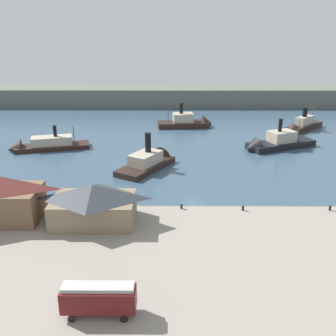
# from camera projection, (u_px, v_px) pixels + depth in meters

# --- Properties ---
(ground_plane) EXTENTS (320.00, 320.00, 0.00)m
(ground_plane) POSITION_uv_depth(u_px,v_px,m) (192.00, 203.00, 78.58)
(ground_plane) COLOR #385166
(quay_promenade) EXTENTS (110.00, 36.00, 1.20)m
(quay_promenade) POSITION_uv_depth(u_px,v_px,m) (199.00, 263.00, 57.71)
(quay_promenade) COLOR gray
(quay_promenade) RESTS_ON ground
(seawall_edge) EXTENTS (110.00, 0.80, 1.00)m
(seawall_edge) POSITION_uv_depth(u_px,v_px,m) (193.00, 209.00, 75.03)
(seawall_edge) COLOR slate
(seawall_edge) RESTS_ON ground
(ferry_shed_central_terminal) EXTENTS (14.57, 9.45, 7.08)m
(ferry_shed_central_terminal) POSITION_uv_depth(u_px,v_px,m) (93.00, 204.00, 67.34)
(ferry_shed_central_terminal) COLOR #847056
(ferry_shed_central_terminal) RESTS_ON quay_promenade
(street_tram) EXTENTS (8.84, 2.82, 4.19)m
(street_tram) POSITION_uv_depth(u_px,v_px,m) (99.00, 298.00, 45.59)
(street_tram) COLOR maroon
(street_tram) RESTS_ON quay_promenade
(mooring_post_west) EXTENTS (0.44, 0.44, 0.90)m
(mooring_post_west) POSITION_uv_depth(u_px,v_px,m) (330.00, 208.00, 72.76)
(mooring_post_west) COLOR black
(mooring_post_west) RESTS_ON quay_promenade
(mooring_post_center_east) EXTENTS (0.44, 0.44, 0.90)m
(mooring_post_center_east) POSITION_uv_depth(u_px,v_px,m) (182.00, 207.00, 73.40)
(mooring_post_center_east) COLOR black
(mooring_post_center_east) RESTS_ON quay_promenade
(mooring_post_center_west) EXTENTS (0.44, 0.44, 0.90)m
(mooring_post_center_west) POSITION_uv_depth(u_px,v_px,m) (243.00, 208.00, 72.77)
(mooring_post_center_west) COLOR black
(mooring_post_center_west) RESTS_ON quay_promenade
(ferry_approaching_west) EXTENTS (23.47, 15.28, 10.96)m
(ferry_approaching_west) POSITION_uv_depth(u_px,v_px,m) (273.00, 144.00, 113.79)
(ferry_approaching_west) COLOR black
(ferry_approaching_west) RESTS_ON ground
(ferry_departing_north) EXTENTS (20.14, 8.58, 10.86)m
(ferry_departing_north) POSITION_uv_depth(u_px,v_px,m) (189.00, 122.00, 139.03)
(ferry_departing_north) COLOR black
(ferry_departing_north) RESTS_ON ground
(ferry_mid_harbor) EXTENTS (15.60, 19.83, 11.54)m
(ferry_mid_harbor) POSITION_uv_depth(u_px,v_px,m) (151.00, 161.00, 99.22)
(ferry_mid_harbor) COLOR black
(ferry_mid_harbor) RESTS_ON ground
(ferry_moored_east) EXTENTS (17.13, 16.47, 9.19)m
(ferry_moored_east) POSITION_uv_depth(u_px,v_px,m) (301.00, 126.00, 134.19)
(ferry_moored_east) COLOR black
(ferry_moored_east) RESTS_ON ground
(ferry_near_quay) EXTENTS (23.86, 11.27, 9.11)m
(ferry_near_quay) POSITION_uv_depth(u_px,v_px,m) (42.00, 145.00, 112.95)
(ferry_near_quay) COLOR black
(ferry_near_quay) RESTS_ON ground
(far_headland) EXTENTS (180.00, 24.00, 8.00)m
(far_headland) POSITION_uv_depth(u_px,v_px,m) (180.00, 95.00, 180.57)
(far_headland) COLOR #60665B
(far_headland) RESTS_ON ground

